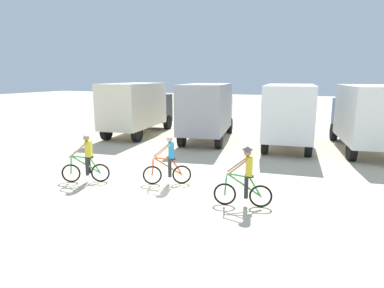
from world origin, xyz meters
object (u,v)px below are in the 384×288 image
box_truck_cream_rv (138,106)px  box_truck_avon_van (289,112)px  cyclist_cowboy_hat (169,161)px  cyclist_orange_shirt (86,160)px  cyclist_near_camera (245,179)px  box_truck_grey_hauler (208,109)px  box_truck_white_box (367,115)px

box_truck_cream_rv → box_truck_avon_van: same height
box_truck_avon_van → box_truck_cream_rv: bearing=179.8°
box_truck_avon_van → cyclist_cowboy_hat: 9.00m
box_truck_avon_van → cyclist_cowboy_hat: size_ratio=3.81×
box_truck_cream_rv → box_truck_avon_van: (9.51, -0.04, 0.00)m
cyclist_orange_shirt → cyclist_near_camera: same height
box_truck_grey_hauler → box_truck_white_box: (8.46, 0.12, 0.00)m
cyclist_orange_shirt → cyclist_near_camera: (5.82, -0.08, 0.00)m
cyclist_orange_shirt → box_truck_white_box: bearing=44.2°
cyclist_cowboy_hat → cyclist_near_camera: same height
box_truck_white_box → cyclist_cowboy_hat: bearing=-128.9°
box_truck_white_box → cyclist_near_camera: box_truck_white_box is taller
box_truck_avon_van → box_truck_white_box: bearing=3.0°
box_truck_grey_hauler → cyclist_near_camera: 10.53m
box_truck_cream_rv → box_truck_white_box: size_ratio=0.99×
box_truck_grey_hauler → box_truck_avon_van: (4.69, -0.08, 0.00)m
box_truck_avon_van → cyclist_cowboy_hat: box_truck_avon_van is taller
cyclist_orange_shirt → box_truck_grey_hauler: bearing=82.2°
cyclist_cowboy_hat → cyclist_near_camera: 3.15m
box_truck_cream_rv → box_truck_grey_hauler: 4.82m
box_truck_grey_hauler → box_truck_avon_van: 4.69m
box_truck_avon_van → cyclist_orange_shirt: bearing=-122.7°
cyclist_orange_shirt → cyclist_cowboy_hat: same height
box_truck_white_box → cyclist_near_camera: bearing=-112.3°
box_truck_white_box → box_truck_avon_van: bearing=-177.0°
box_truck_avon_van → box_truck_grey_hauler: bearing=179.0°
box_truck_avon_van → cyclist_near_camera: box_truck_avon_van is taller
box_truck_grey_hauler → box_truck_cream_rv: bearing=-179.5°
cyclist_orange_shirt → cyclist_cowboy_hat: 2.98m
box_truck_cream_rv → cyclist_cowboy_hat: bearing=-52.9°
box_truck_grey_hauler → cyclist_orange_shirt: box_truck_grey_hauler is taller
cyclist_cowboy_hat → cyclist_near_camera: size_ratio=1.00×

